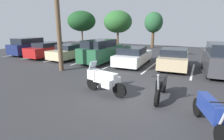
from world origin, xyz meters
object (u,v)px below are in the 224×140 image
object	(u,v)px
motorcycle_third	(209,112)
utility_pole	(57,1)
car_red	(50,50)
car_champagne	(71,52)
car_green	(101,51)
car_navy	(30,46)
car_white	(133,56)
motorcycle_second	(161,86)
car_tan	(174,59)
car_charcoal	(221,59)
motorcycle_touring	(104,79)

from	to	relation	value
motorcycle_third	utility_pole	world-z (taller)	utility_pole
car_red	car_champagne	size ratio (longest dim) A/B	1.04
car_green	car_navy	bearing A→B (deg)	178.90
car_white	motorcycle_third	bearing A→B (deg)	-56.05
motorcycle_second	car_red	size ratio (longest dim) A/B	0.46
motorcycle_third	car_red	xyz separation A→B (m)	(-13.86, 7.34, 0.15)
motorcycle_third	car_tan	world-z (taller)	car_tan
motorcycle_second	car_green	distance (m)	8.38
motorcycle_third	car_white	size ratio (longest dim) A/B	0.46
motorcycle_third	car_charcoal	distance (m)	7.47
car_champagne	car_charcoal	bearing A→B (deg)	0.08
car_red	car_white	world-z (taller)	car_red
car_navy	car_red	world-z (taller)	car_navy
car_red	car_tan	distance (m)	11.81
motorcycle_second	utility_pole	distance (m)	8.47
car_red	car_charcoal	world-z (taller)	car_charcoal
car_green	utility_pole	xyz separation A→B (m)	(-1.01, -3.76, 3.63)
motorcycle_touring	car_white	distance (m)	6.47
car_champagne	car_white	xyz separation A→B (m)	(6.06, 0.22, 0.03)
motorcycle_second	car_white	bearing A→B (deg)	120.01
car_white	car_charcoal	bearing A→B (deg)	-1.96
car_champagne	motorcycle_touring	bearing A→B (deg)	-41.59
motorcycle_third	car_tan	distance (m)	8.04
motorcycle_touring	car_tan	size ratio (longest dim) A/B	0.50
car_green	car_champagne	bearing A→B (deg)	179.07
motorcycle_third	utility_pole	size ratio (longest dim) A/B	0.25
car_navy	car_champagne	xyz separation A→B (m)	(5.74, -0.12, -0.22)
motorcycle_touring	car_red	size ratio (longest dim) A/B	0.45
car_green	motorcycle_third	bearing A→B (deg)	-42.76
motorcycle_third	motorcycle_touring	bearing A→B (deg)	164.05
motorcycle_second	car_navy	world-z (taller)	car_navy
utility_pole	motorcycle_touring	bearing A→B (deg)	-26.70
car_white	utility_pole	xyz separation A→B (m)	(-3.82, -4.03, 3.88)
car_red	car_charcoal	distance (m)	14.68
car_navy	car_green	bearing A→B (deg)	-1.10
car_navy	car_champagne	size ratio (longest dim) A/B	0.94
car_red	car_white	bearing A→B (deg)	1.77
car_tan	motorcycle_touring	bearing A→B (deg)	-108.13
motorcycle_third	car_white	bearing A→B (deg)	123.95
motorcycle_second	utility_pole	bearing A→B (deg)	165.62
motorcycle_third	car_charcoal	bearing A→B (deg)	83.73
motorcycle_third	car_tan	bearing A→B (deg)	104.87
car_green	utility_pole	bearing A→B (deg)	-105.08
car_white	motorcycle_touring	bearing A→B (deg)	-81.91
motorcycle_touring	car_navy	distance (m)	14.19
car_tan	car_green	bearing A→B (deg)	-175.81
motorcycle_third	car_charcoal	world-z (taller)	car_charcoal
car_tan	car_charcoal	size ratio (longest dim) A/B	0.97
motorcycle_third	car_charcoal	size ratio (longest dim) A/B	0.49
motorcycle_touring	car_red	world-z (taller)	car_red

